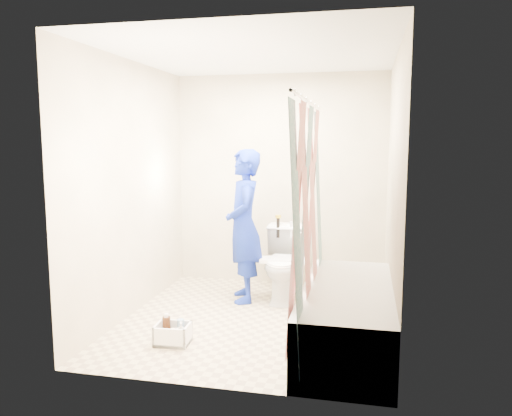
% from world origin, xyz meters
% --- Properties ---
extents(floor, '(2.60, 2.60, 0.00)m').
position_xyz_m(floor, '(0.00, 0.00, 0.00)').
color(floor, '#BEB086').
rests_on(floor, ground).
extents(ceiling, '(2.40, 2.60, 0.02)m').
position_xyz_m(ceiling, '(0.00, 0.00, 2.40)').
color(ceiling, silver).
rests_on(ceiling, wall_back).
extents(wall_back, '(2.40, 0.02, 2.40)m').
position_xyz_m(wall_back, '(0.00, 1.30, 1.20)').
color(wall_back, beige).
rests_on(wall_back, ground).
extents(wall_front, '(2.40, 0.02, 2.40)m').
position_xyz_m(wall_front, '(0.00, -1.30, 1.20)').
color(wall_front, beige).
rests_on(wall_front, ground).
extents(wall_left, '(0.02, 2.60, 2.40)m').
position_xyz_m(wall_left, '(-1.20, 0.00, 1.20)').
color(wall_left, beige).
rests_on(wall_left, ground).
extents(wall_right, '(0.02, 2.60, 2.40)m').
position_xyz_m(wall_right, '(1.20, 0.00, 1.20)').
color(wall_right, beige).
rests_on(wall_right, ground).
extents(bathtub, '(0.70, 1.75, 0.50)m').
position_xyz_m(bathtub, '(0.85, -0.43, 0.27)').
color(bathtub, white).
rests_on(bathtub, ground).
extents(curtain_rod, '(0.02, 1.90, 0.02)m').
position_xyz_m(curtain_rod, '(0.52, -0.43, 1.95)').
color(curtain_rod, silver).
rests_on(curtain_rod, wall_back).
extents(shower_curtain, '(0.06, 1.75, 1.80)m').
position_xyz_m(shower_curtain, '(0.52, -0.43, 1.02)').
color(shower_curtain, white).
rests_on(shower_curtain, curtain_rod).
extents(toilet, '(0.48, 0.77, 0.75)m').
position_xyz_m(toilet, '(0.15, 0.71, 0.38)').
color(toilet, white).
rests_on(toilet, ground).
extents(tank_lid, '(0.48, 0.24, 0.04)m').
position_xyz_m(tank_lid, '(0.16, 0.59, 0.44)').
color(tank_lid, white).
rests_on(tank_lid, toilet).
extents(tank_internals, '(0.18, 0.06, 0.25)m').
position_xyz_m(tank_internals, '(0.09, 0.91, 0.74)').
color(tank_internals, black).
rests_on(tank_internals, toilet).
extents(plumber, '(0.54, 0.66, 1.57)m').
position_xyz_m(plumber, '(-0.25, 0.58, 0.79)').
color(plumber, '#0F1296').
rests_on(plumber, ground).
extents(cleaning_caddy, '(0.29, 0.24, 0.21)m').
position_xyz_m(cleaning_caddy, '(-0.54, -0.66, 0.08)').
color(cleaning_caddy, white).
rests_on(cleaning_caddy, ground).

